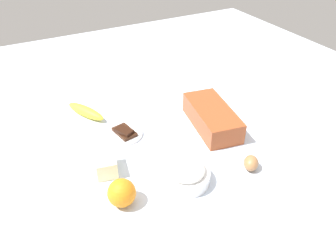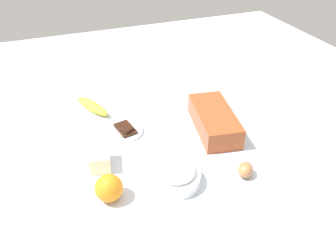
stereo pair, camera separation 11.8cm
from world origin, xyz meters
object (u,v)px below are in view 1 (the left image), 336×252
loaf_pan (212,117)px  egg_near_butter (251,163)px  chocolate_plate (125,133)px  banana (86,111)px  orange_fruit (122,193)px  butter_block (106,164)px  flour_bowl (186,174)px

loaf_pan → egg_near_butter: bearing=5.1°
egg_near_butter → chocolate_plate: (-0.35, -0.29, -0.01)m
loaf_pan → banana: bearing=-116.1°
loaf_pan → chocolate_plate: 0.33m
orange_fruit → egg_near_butter: 0.42m
loaf_pan → egg_near_butter: 0.26m
loaf_pan → egg_near_butter: loaf_pan is taller
loaf_pan → chocolate_plate: loaf_pan is taller
orange_fruit → chocolate_plate: size_ratio=0.63×
egg_near_butter → butter_block: bearing=-116.1°
orange_fruit → loaf_pan: bearing=114.5°
orange_fruit → egg_near_butter: (0.06, 0.42, -0.02)m
flour_bowl → loaf_pan: bearing=131.7°
flour_bowl → egg_near_butter: bearing=77.4°
loaf_pan → flour_bowl: (0.21, -0.23, -0.01)m
flour_bowl → butter_block: bearing=-127.6°
egg_near_butter → flour_bowl: bearing=-102.6°
chocolate_plate → loaf_pan: bearing=73.0°
chocolate_plate → orange_fruit: bearing=-22.6°
egg_near_butter → chocolate_plate: size_ratio=0.46×
flour_bowl → banana: flour_bowl is taller
loaf_pan → butter_block: (0.05, -0.44, -0.01)m
flour_bowl → banana: (-0.50, -0.17, -0.01)m
flour_bowl → butter_block: (-0.16, -0.20, -0.00)m
orange_fruit → chocolate_plate: orange_fruit is taller
banana → egg_near_butter: (0.55, 0.38, 0.00)m
butter_block → chocolate_plate: bearing=141.0°
loaf_pan → chocolate_plate: bearing=-97.3°
loaf_pan → banana: (-0.29, -0.40, -0.02)m
egg_near_butter → chocolate_plate: bearing=-140.2°
banana → orange_fruit: bearing=-4.2°
loaf_pan → chocolate_plate: (-0.10, -0.32, -0.03)m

